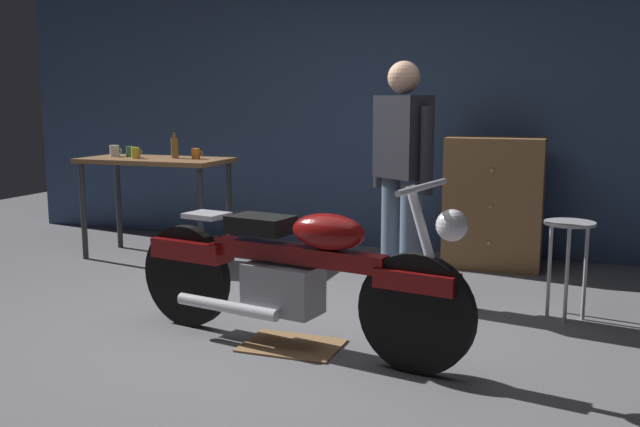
% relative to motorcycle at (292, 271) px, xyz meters
% --- Properties ---
extents(ground_plane, '(12.00, 12.00, 0.00)m').
position_rel_motorcycle_xyz_m(ground_plane, '(-0.17, 0.12, -0.45)').
color(ground_plane, slate).
extents(back_wall, '(8.00, 0.12, 3.10)m').
position_rel_motorcycle_xyz_m(back_wall, '(-0.17, 2.92, 1.10)').
color(back_wall, '#384C70').
rests_on(back_wall, ground_plane).
extents(workbench, '(1.30, 0.64, 0.90)m').
position_rel_motorcycle_xyz_m(workbench, '(-2.02, 1.76, 0.34)').
color(workbench, brown).
rests_on(workbench, ground_plane).
extents(motorcycle, '(2.16, 0.72, 1.00)m').
position_rel_motorcycle_xyz_m(motorcycle, '(0.00, 0.00, 0.00)').
color(motorcycle, black).
rests_on(motorcycle, ground_plane).
extents(person_standing, '(0.48, 0.40, 1.67)m').
position_rel_motorcycle_xyz_m(person_standing, '(0.36, 1.13, 0.48)').
color(person_standing, slate).
rests_on(person_standing, ground_plane).
extents(shop_stool, '(0.32, 0.32, 0.64)m').
position_rel_motorcycle_xyz_m(shop_stool, '(1.47, 1.11, 0.05)').
color(shop_stool, '#B2B2B7').
rests_on(shop_stool, ground_plane).
extents(wooden_dresser, '(0.80, 0.47, 1.10)m').
position_rel_motorcycle_xyz_m(wooden_dresser, '(0.86, 2.42, 0.10)').
color(wooden_dresser, brown).
rests_on(wooden_dresser, ground_plane).
extents(drip_tray, '(0.56, 0.40, 0.01)m').
position_rel_motorcycle_xyz_m(drip_tray, '(-0.01, 0.01, -0.44)').
color(drip_tray, olive).
rests_on(drip_tray, ground_plane).
extents(mug_yellow_tall, '(0.10, 0.07, 0.10)m').
position_rel_motorcycle_xyz_m(mug_yellow_tall, '(-2.16, 1.68, 0.50)').
color(mug_yellow_tall, yellow).
rests_on(mug_yellow_tall, workbench).
extents(mug_white_ceramic, '(0.12, 0.08, 0.10)m').
position_rel_motorcycle_xyz_m(mug_white_ceramic, '(-2.45, 1.79, 0.50)').
color(mug_white_ceramic, white).
rests_on(mug_white_ceramic, workbench).
extents(mug_orange_travel, '(0.10, 0.07, 0.09)m').
position_rel_motorcycle_xyz_m(mug_orange_travel, '(-1.64, 1.82, 0.50)').
color(mug_orange_travel, orange).
rests_on(mug_orange_travel, workbench).
extents(mug_green_speckled, '(0.11, 0.08, 0.10)m').
position_rel_motorcycle_xyz_m(mug_green_speckled, '(-2.29, 1.80, 0.50)').
color(mug_green_speckled, '#3D7F4C').
rests_on(mug_green_speckled, workbench).
extents(bottle, '(0.06, 0.06, 0.24)m').
position_rel_motorcycle_xyz_m(bottle, '(-1.85, 1.82, 0.55)').
color(bottle, olive).
rests_on(bottle, workbench).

